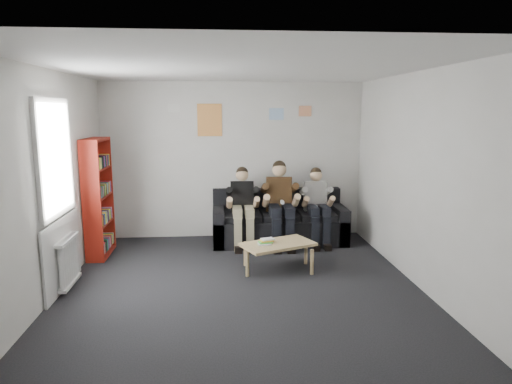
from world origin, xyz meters
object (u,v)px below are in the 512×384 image
sofa (279,223)px  person_middle (280,204)px  person_left (243,207)px  person_right (317,206)px  bookshelf (99,198)px  coffee_table (278,246)px

sofa → person_middle: bearing=-90.0°
person_left → person_right: 1.24m
bookshelf → coffee_table: 2.85m
coffee_table → person_middle: 1.29m
sofa → bookshelf: bookshelf is taller
sofa → person_right: size_ratio=1.76×
sofa → person_left: bearing=-162.2°
sofa → person_middle: 0.43m
coffee_table → person_middle: size_ratio=0.71×
person_left → person_middle: 0.62m
bookshelf → person_left: (2.22, 0.32, -0.25)m
bookshelf → coffee_table: bearing=-19.2°
person_left → person_right: bearing=3.1°
coffee_table → person_right: (0.82, 1.24, 0.30)m
sofa → coffee_table: sofa is taller
bookshelf → person_right: size_ratio=1.42×
person_middle → person_right: 0.62m
coffee_table → person_right: size_ratio=0.77×
person_right → coffee_table: bearing=-122.1°
bookshelf → person_left: bookshelf is taller
person_right → sofa: bearing=163.9°
bookshelf → sofa: bearing=10.3°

